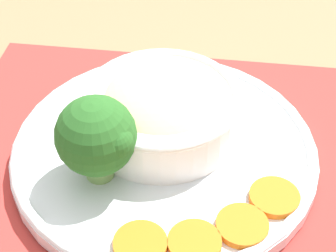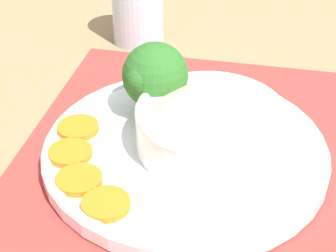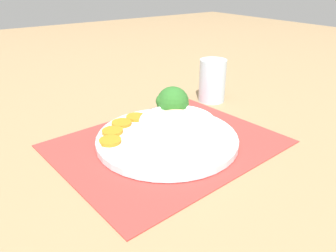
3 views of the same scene
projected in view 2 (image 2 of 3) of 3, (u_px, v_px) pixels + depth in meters
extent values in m
plane|color=#8C704C|center=(185.00, 160.00, 0.63)|extent=(4.00, 4.00, 0.00)
cube|color=#B2332D|center=(185.00, 158.00, 0.63)|extent=(0.50, 0.41, 0.00)
cylinder|color=silver|center=(185.00, 151.00, 0.62)|extent=(0.31, 0.31, 0.02)
torus|color=silver|center=(185.00, 146.00, 0.62)|extent=(0.31, 0.31, 0.01)
cylinder|color=white|center=(210.00, 129.00, 0.61)|extent=(0.16, 0.16, 0.05)
torus|color=white|center=(211.00, 111.00, 0.59)|extent=(0.16, 0.16, 0.01)
ellipsoid|color=beige|center=(211.00, 120.00, 0.60)|extent=(0.13, 0.13, 0.05)
cylinder|color=#759E51|center=(156.00, 105.00, 0.67)|extent=(0.03, 0.03, 0.02)
sphere|color=#286023|center=(155.00, 75.00, 0.64)|extent=(0.08, 0.08, 0.08)
sphere|color=#286023|center=(141.00, 79.00, 0.62)|extent=(0.03, 0.03, 0.03)
sphere|color=#286023|center=(166.00, 65.00, 0.65)|extent=(0.03, 0.03, 0.03)
cylinder|color=orange|center=(78.00, 128.00, 0.64)|extent=(0.05, 0.05, 0.01)
cylinder|color=orange|center=(70.00, 153.00, 0.60)|extent=(0.05, 0.05, 0.01)
cylinder|color=orange|center=(79.00, 180.00, 0.57)|extent=(0.05, 0.05, 0.01)
cylinder|color=orange|center=(106.00, 204.00, 0.54)|extent=(0.05, 0.05, 0.01)
cylinder|color=silver|center=(138.00, 3.00, 0.84)|extent=(0.08, 0.08, 0.12)
cylinder|color=silver|center=(138.00, 17.00, 0.85)|extent=(0.07, 0.07, 0.07)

